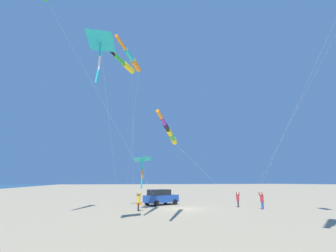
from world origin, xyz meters
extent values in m
plane|color=tan|center=(0.00, 0.00, 0.00)|extent=(600.00, 600.00, 0.00)
cube|color=#1E479E|center=(1.08, -4.70, 0.75)|extent=(4.68, 3.36, 0.84)
cube|color=black|center=(1.40, -4.57, 1.51)|extent=(3.01, 2.49, 0.68)
cylinder|color=black|center=(0.08, -6.11, 0.33)|extent=(0.69, 0.46, 0.66)
cylinder|color=black|center=(-0.63, -4.41, 0.33)|extent=(0.69, 0.46, 0.66)
cylinder|color=black|center=(2.78, -4.99, 0.33)|extent=(0.69, 0.46, 0.66)
cylinder|color=black|center=(2.07, -3.28, 0.33)|extent=(0.69, 0.46, 0.66)
cube|color=orange|center=(3.73, -5.28, 0.18)|extent=(0.60, 0.40, 0.36)
cube|color=white|center=(3.73, -5.28, 0.39)|extent=(0.62, 0.42, 0.06)
cube|color=#232328|center=(4.99, 0.43, 0.38)|extent=(0.19, 0.32, 0.77)
cylinder|color=gold|center=(4.99, 0.43, 1.08)|extent=(0.40, 0.40, 0.63)
sphere|color=brown|center=(4.99, 0.43, 1.52)|extent=(0.24, 0.24, 0.24)
cylinder|color=gold|center=(4.85, 0.60, 1.56)|extent=(0.15, 0.40, 0.48)
cylinder|color=gold|center=(5.17, 0.56, 1.56)|extent=(0.15, 0.40, 0.48)
cube|color=#232328|center=(-6.37, 0.57, 0.35)|extent=(0.25, 0.31, 0.71)
cylinder|color=#B72833|center=(-6.37, 0.57, 1.00)|extent=(0.44, 0.44, 0.58)
sphere|color=tan|center=(-6.37, 0.57, 1.40)|extent=(0.22, 0.22, 0.22)
cylinder|color=#B72833|center=(-6.43, 0.77, 1.44)|extent=(0.25, 0.35, 0.44)
cylinder|color=#B72833|center=(-6.18, 0.63, 1.44)|extent=(0.25, 0.35, 0.44)
cube|color=#335199|center=(-7.57, 3.08, 0.37)|extent=(0.33, 0.26, 0.75)
cylinder|color=#B72833|center=(-7.57, 3.08, 1.06)|extent=(0.45, 0.45, 0.62)
sphere|color=tan|center=(-7.57, 3.08, 1.48)|extent=(0.23, 0.23, 0.23)
cylinder|color=#B72833|center=(-7.49, 3.28, 1.52)|extent=(0.38, 0.24, 0.47)
cylinder|color=#B72833|center=(-7.36, 3.00, 1.52)|extent=(0.38, 0.24, 0.47)
cylinder|color=yellow|center=(6.20, -2.12, 16.42)|extent=(1.78, 1.89, 0.74)
cylinder|color=green|center=(7.48, -0.68, 16.53)|extent=(1.64, 1.76, 0.57)
cylinder|color=black|center=(8.77, 0.75, 16.64)|extent=(1.51, 1.64, 0.40)
cylinder|color=white|center=(5.00, -3.99, 8.10)|extent=(1.12, 2.32, 16.20)
cylinder|color=white|center=(-8.60, 6.71, 8.26)|extent=(0.30, 14.80, 16.52)
cylinder|color=white|center=(-4.10, 11.47, 7.75)|extent=(1.76, 14.50, 15.50)
cylinder|color=white|center=(8.57, 1.11, 9.65)|extent=(12.58, 3.91, 19.30)
pyramid|color=#1EB7C6|center=(9.79, 9.36, 12.00)|extent=(2.43, 2.43, 0.84)
cylinder|color=black|center=(9.75, 9.40, 11.89)|extent=(1.21, 1.22, 0.88)
cylinder|color=#1EB7C6|center=(9.73, 9.35, 11.31)|extent=(0.23, 0.28, 0.96)
cylinder|color=white|center=(9.72, 9.28, 10.37)|extent=(0.19, 0.23, 0.95)
cylinder|color=#1EB7C6|center=(9.78, 9.25, 9.42)|extent=(0.26, 0.15, 0.96)
cylinder|color=white|center=(8.15, 3.55, 5.91)|extent=(3.22, 11.70, 11.81)
cylinder|color=orange|center=(6.62, 5.40, 12.77)|extent=(1.32, 2.07, 0.71)
cylinder|color=#1EB7C6|center=(7.49, 7.21, 12.54)|extent=(1.20, 2.00, 0.58)
cylinder|color=orange|center=(8.35, 9.03, 12.32)|extent=(1.07, 1.93, 0.44)
cylinder|color=white|center=(5.86, -0.06, 6.39)|extent=(0.67, 9.11, 12.77)
cylinder|color=yellow|center=(2.75, 4.47, 6.40)|extent=(1.05, 1.39, 0.59)
cylinder|color=green|center=(3.35, 5.59, 6.51)|extent=(1.00, 1.36, 0.54)
cylinder|color=yellow|center=(3.96, 6.71, 6.63)|extent=(0.95, 1.33, 0.48)
cylinder|color=black|center=(4.56, 7.84, 6.74)|extent=(0.90, 1.30, 0.43)
cylinder|color=purple|center=(5.17, 8.96, 6.85)|extent=(0.85, 1.27, 0.38)
cylinder|color=orange|center=(5.77, 10.09, 6.96)|extent=(0.80, 1.24, 0.33)
cylinder|color=white|center=(-1.25, 3.68, 3.11)|extent=(7.39, 0.45, 6.23)
pyramid|color=#1EB7C6|center=(4.51, -0.50, 5.24)|extent=(2.60, 2.41, 0.64)
cylinder|color=black|center=(4.49, -0.47, 5.11)|extent=(1.09, 1.56, 0.56)
cylinder|color=#1EB7C6|center=(4.49, -0.52, 4.52)|extent=(0.16, 0.24, 0.99)
cylinder|color=orange|center=(4.49, -0.56, 3.54)|extent=(0.20, 0.19, 0.98)
cylinder|color=#1EB7C6|center=(4.51, -0.60, 2.56)|extent=(0.20, 0.26, 0.99)
cylinder|color=white|center=(3.17, -3.48, 2.52)|extent=(2.64, 6.02, 5.04)
camera|label=1|loc=(9.78, 23.62, 2.73)|focal=24.41mm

